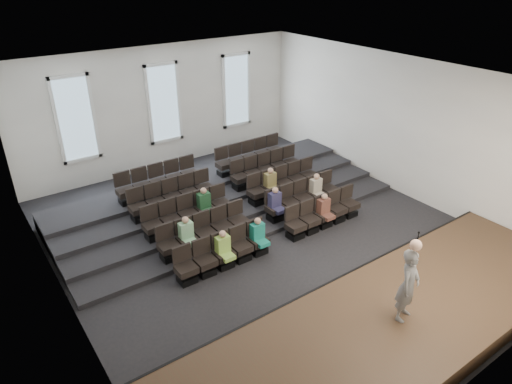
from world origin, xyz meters
The scene contains 14 objects.
ground centered at (0.00, 0.00, 0.00)m, with size 14.00×14.00×0.00m, color black.
ceiling centered at (0.00, 0.00, 5.01)m, with size 12.00×14.00×0.02m, color white.
wall_back centered at (0.00, 7.02, 2.50)m, with size 12.00×0.04×5.00m, color white.
wall_front centered at (0.00, -7.02, 2.50)m, with size 12.00×0.04×5.00m, color white.
wall_left centered at (-6.02, 0.00, 2.50)m, with size 0.04×14.00×5.00m, color white.
wall_right centered at (6.02, 0.00, 2.50)m, with size 0.04×14.00×5.00m, color white.
stage centered at (0.00, -5.10, 0.25)m, with size 11.80×3.60×0.50m, color #3D2B1A.
stage_lip centered at (0.00, -3.33, 0.25)m, with size 11.80×0.06×0.52m, color black.
risers centered at (0.00, 3.17, 0.20)m, with size 11.80×4.80×0.60m.
seating_rows centered at (0.00, 1.54, 0.68)m, with size 6.80×4.70×1.67m.
windows centered at (0.00, 6.95, 2.70)m, with size 8.44×0.10×3.24m.
audience centered at (0.00, 0.32, 0.81)m, with size 5.45×2.64×1.10m.
speaker centered at (0.08, -5.23, 1.41)m, with size 0.66×0.44×1.82m, color slate.
mic_stand centered at (1.43, -4.40, 0.92)m, with size 0.24×0.24×1.41m.
Camera 1 is at (-7.39, -9.86, 7.92)m, focal length 32.00 mm.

